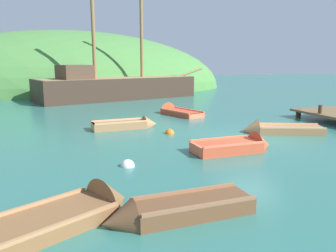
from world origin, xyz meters
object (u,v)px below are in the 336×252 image
rowboat_far (175,113)px  rowboat_portside (276,131)px  sailing_ship (116,91)px  buoy_white (128,166)px  rowboat_outer_right (238,147)px  buoy_yellow (132,121)px  rowboat_near_dock (173,213)px  rowboat_center (128,126)px  rowboat_outer_left (74,215)px  buoy_orange (170,134)px

rowboat_far → rowboat_portside: 7.22m
sailing_ship → buoy_white: sailing_ship is taller
rowboat_outer_right → buoy_yellow: 7.60m
rowboat_near_dock → buoy_white: (-0.15, 3.76, -0.11)m
rowboat_portside → buoy_white: 7.86m
buoy_yellow → buoy_white: 8.01m
rowboat_center → rowboat_near_dock: size_ratio=1.01×
rowboat_near_dock → rowboat_outer_left: 2.03m
rowboat_far → rowboat_portside: rowboat_far is taller
buoy_yellow → sailing_ship: bearing=84.2°
sailing_ship → rowboat_outer_left: sailing_ship is taller
rowboat_far → sailing_ship: bearing=-7.5°
buoy_orange → rowboat_far: bearing=67.8°
sailing_ship → rowboat_outer_right: size_ratio=5.31×
rowboat_outer_right → rowboat_near_dock: rowboat_outer_right is taller
rowboat_portside → buoy_orange: (-4.58, 1.48, -0.10)m
rowboat_portside → rowboat_outer_right: bearing=56.3°
rowboat_near_dock → rowboat_outer_left: bearing=-19.7°
rowboat_outer_right → buoy_orange: size_ratio=7.22×
rowboat_center → buoy_yellow: rowboat_center is taller
sailing_ship → rowboat_far: (1.90, -9.76, -0.59)m
rowboat_outer_right → rowboat_portside: 3.86m
rowboat_portside → buoy_yellow: 7.48m
rowboat_outer_left → buoy_yellow: (3.69, 10.93, -0.09)m
rowboat_outer_right → rowboat_near_dock: 5.89m
rowboat_center → buoy_yellow: bearing=67.5°
buoy_yellow → buoy_white: (-1.91, -7.78, 0.00)m
rowboat_center → rowboat_outer_left: bearing=-112.7°
rowboat_portside → rowboat_outer_left: 10.87m
rowboat_outer_right → rowboat_center: rowboat_outer_right is taller
rowboat_near_dock → buoy_yellow: 11.68m
rowboat_outer_left → buoy_orange: rowboat_outer_left is taller
rowboat_near_dock → buoy_orange: size_ratio=7.65×
sailing_ship → buoy_yellow: 11.55m
sailing_ship → buoy_white: size_ratio=37.32×
rowboat_near_dock → buoy_white: bearing=-89.8°
sailing_ship → rowboat_outer_right: (1.10, -18.72, -0.54)m
rowboat_outer_right → buoy_orange: 3.89m
rowboat_far → rowboat_outer_right: bearing=156.4°
rowboat_portside → rowboat_center: bearing=-6.1°
buoy_orange → buoy_yellow: (-0.89, 3.62, 0.00)m
rowboat_far → buoy_orange: bearing=139.3°
rowboat_portside → buoy_white: (-7.39, -2.68, -0.10)m
rowboat_outer_right → rowboat_outer_left: size_ratio=0.88×
rowboat_center → buoy_yellow: (0.61, 1.81, -0.12)m
rowboat_near_dock → buoy_orange: rowboat_near_dock is taller
rowboat_outer_right → rowboat_far: (0.79, 8.96, -0.05)m
buoy_orange → rowboat_portside: bearing=-17.9°
rowboat_far → buoy_orange: (-2.18, -5.33, -0.08)m
rowboat_near_dock → buoy_orange: 8.36m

